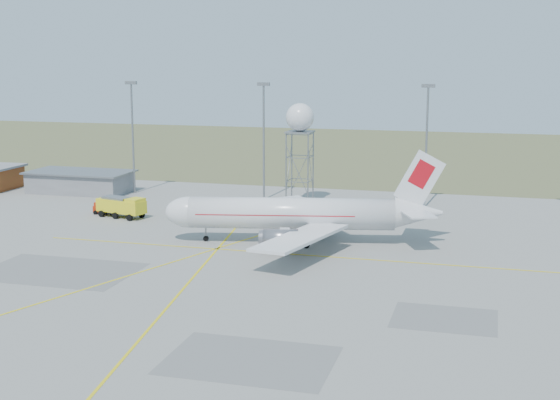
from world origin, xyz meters
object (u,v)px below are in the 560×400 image
(airliner_main, at_px, (296,214))
(fire_truck, at_px, (122,208))
(radar_tower, at_px, (300,148))
(baggage_tug, at_px, (101,209))

(airliner_main, xyz_separation_m, fire_truck, (-30.41, 8.91, -2.36))
(radar_tower, distance_m, fire_truck, 31.34)
(baggage_tug, bearing_deg, fire_truck, -29.98)
(fire_truck, bearing_deg, radar_tower, 52.93)
(fire_truck, height_order, baggage_tug, fire_truck)
(airliner_main, relative_size, fire_truck, 4.35)
(airliner_main, xyz_separation_m, baggage_tug, (-35.08, 10.70, -3.23))
(baggage_tug, bearing_deg, radar_tower, 21.03)
(fire_truck, relative_size, baggage_tug, 3.28)
(radar_tower, height_order, fire_truck, radar_tower)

